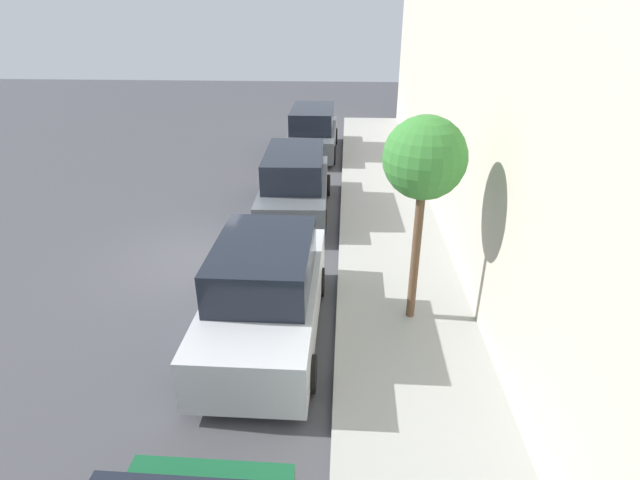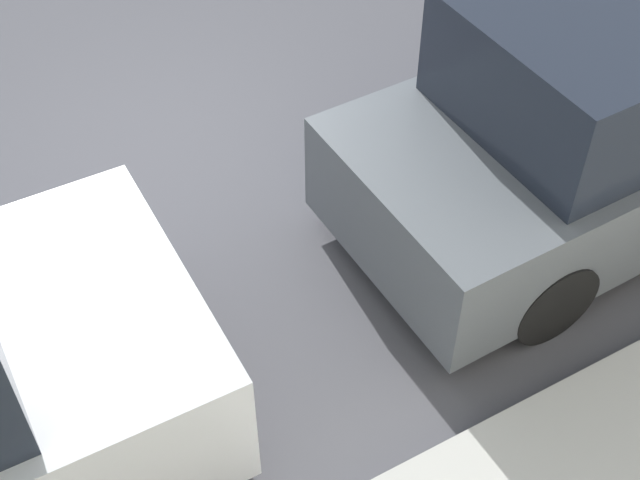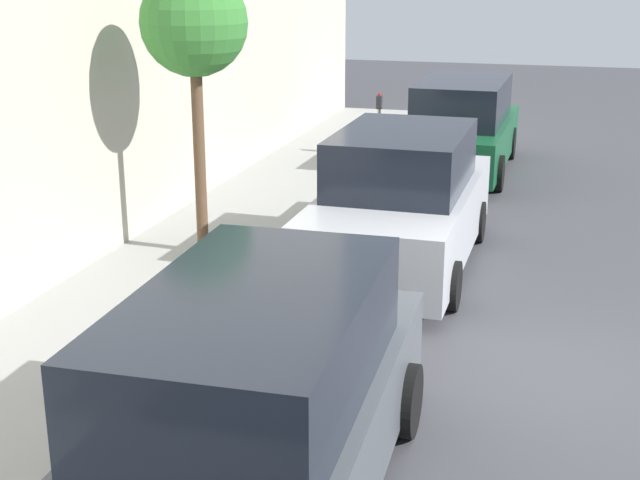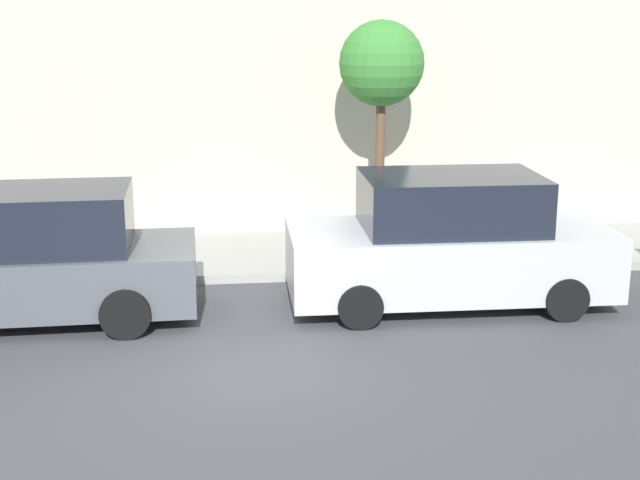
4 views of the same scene
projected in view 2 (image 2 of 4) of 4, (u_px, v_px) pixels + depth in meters
ground_plane at (176, 158)px, 7.70m from camera, size 60.00×60.00×0.00m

